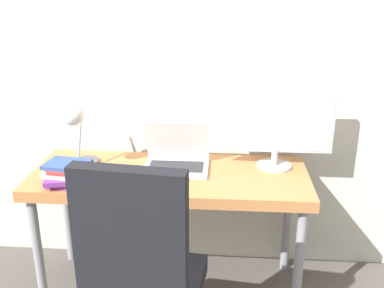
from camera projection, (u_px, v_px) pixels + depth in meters
The scene contains 9 objects.
wall_back at pixel (176, 59), 2.58m from camera, with size 8.00×0.05×2.60m.
desk at pixel (170, 185), 2.46m from camera, with size 1.50×0.58×0.74m.
laptop at pixel (177, 159), 2.49m from camera, with size 0.35×0.26×0.26m.
monitor at pixel (277, 126), 2.43m from camera, with size 0.61×0.19×0.44m.
desk_lamp at pixel (75, 124), 2.37m from camera, with size 0.15×0.28×0.39m.
office_chair at pixel (141, 276), 1.81m from camera, with size 0.61×0.61×1.12m.
book_stack at pixel (69, 174), 2.28m from camera, with size 0.27×0.22×0.11m.
tv_remote at pixel (179, 183), 2.29m from camera, with size 0.09×0.16×0.02m.
game_controller at pixel (85, 183), 2.26m from camera, with size 0.15×0.09×0.04m.
Camera 1 is at (0.29, -1.93, 1.73)m, focal length 42.00 mm.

